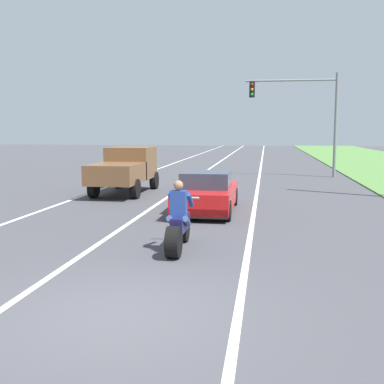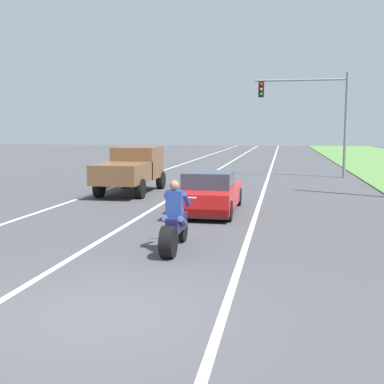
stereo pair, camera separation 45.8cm
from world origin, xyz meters
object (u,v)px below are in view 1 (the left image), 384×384
object	(u,v)px
motorcycle_with_rider	(179,226)
pickup_truck_left_lane_brown	(125,168)
sports_car_red	(207,193)
traffic_light_mast_near	(306,107)

from	to	relation	value
motorcycle_with_rider	pickup_truck_left_lane_brown	world-z (taller)	pickup_truck_left_lane_brown
motorcycle_with_rider	pickup_truck_left_lane_brown	size ratio (longest dim) A/B	0.46
sports_car_red	pickup_truck_left_lane_brown	xyz separation A→B (m)	(-4.09, 4.32, 0.48)
sports_car_red	traffic_light_mast_near	xyz separation A→B (m)	(4.21, 13.17, 3.42)
motorcycle_with_rider	sports_car_red	size ratio (longest dim) A/B	0.51
sports_car_red	traffic_light_mast_near	world-z (taller)	traffic_light_mast_near
pickup_truck_left_lane_brown	traffic_light_mast_near	size ratio (longest dim) A/B	0.80
motorcycle_with_rider	pickup_truck_left_lane_brown	bearing A→B (deg)	113.00
motorcycle_with_rider	sports_car_red	distance (m)	5.35
sports_car_red	traffic_light_mast_near	bearing A→B (deg)	72.29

